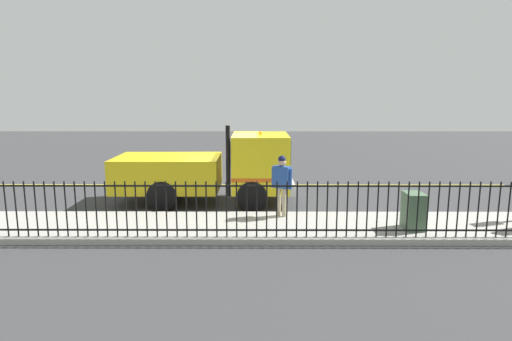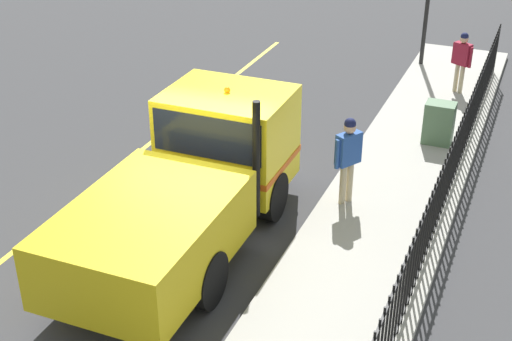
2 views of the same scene
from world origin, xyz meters
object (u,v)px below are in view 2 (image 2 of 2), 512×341
at_px(work_truck, 197,175).
at_px(worker_standing, 348,152).
at_px(utility_cabinet, 439,123).
at_px(traffic_cone, 47,269).
at_px(pedestrian_distant, 462,56).

height_order(work_truck, worker_standing, work_truck).
bearing_deg(utility_cabinet, traffic_cone, -122.78).
distance_m(work_truck, traffic_cone, 3.01).
relative_size(worker_standing, traffic_cone, 2.57).
relative_size(utility_cabinet, traffic_cone, 1.39).
xyz_separation_m(worker_standing, pedestrian_distant, (1.11, 6.77, -0.09)).
bearing_deg(pedestrian_distant, worker_standing, 108.46).
bearing_deg(traffic_cone, work_truck, 56.13).
xyz_separation_m(utility_cabinet, traffic_cone, (-4.99, -7.75, -0.29)).
height_order(work_truck, traffic_cone, work_truck).
relative_size(pedestrian_distant, utility_cabinet, 1.69).
distance_m(worker_standing, pedestrian_distant, 6.86).
bearing_deg(utility_cabinet, work_truck, -122.28).
relative_size(work_truck, worker_standing, 3.35).
distance_m(utility_cabinet, traffic_cone, 9.22).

